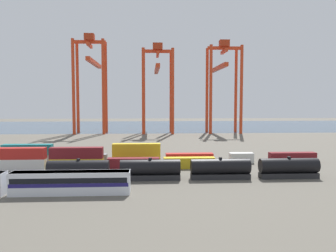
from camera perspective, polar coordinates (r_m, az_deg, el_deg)
The scene contains 21 objects.
ground_plane at distance 117.56m, azimuth -5.47°, elevation -3.67°, with size 420.00×420.00×0.00m, color #5B564C.
harbour_water at distance 225.07m, azimuth -4.43°, elevation 0.02°, with size 400.00×110.00×0.01m, color #384C60.
passenger_train at distance 64.28m, azimuth -25.23°, elevation -8.54°, with size 41.18×3.14×3.90m.
freight_tank_row at distance 69.88m, azimuth 2.94°, elevation -7.18°, with size 55.01×3.00×4.46m.
shipping_container_1 at distance 86.29m, azimuth -23.62°, elevation -5.92°, with size 12.10×2.44×2.60m, color silver.
shipping_container_2 at distance 85.90m, azimuth -23.67°, elevation -4.21°, with size 12.10×2.44×2.60m, color #AD211C.
shipping_container_3 at distance 82.67m, azimuth -14.99°, elevation -6.14°, with size 12.10×2.44×2.60m, color gold.
shipping_container_4 at distance 82.26m, azimuth -15.02°, elevation -4.36°, with size 12.10×2.44×2.60m, color maroon.
shipping_container_5 at distance 81.04m, azimuth -5.79°, elevation -6.23°, with size 12.10×2.44×2.60m, color maroon.
shipping_container_6 at distance 81.53m, azimuth 3.55°, elevation -6.15°, with size 12.10×2.44×2.60m, color gold.
shipping_container_7 at distance 92.32m, azimuth -22.37°, elevation -5.25°, with size 12.10×2.44×2.60m, color slate.
shipping_container_8 at distance 91.95m, azimuth -22.42°, elevation -3.65°, with size 12.10×2.44×2.60m, color #146066.
shipping_container_9 at distance 88.83m, azimuth -14.07°, elevation -5.42°, with size 12.10×2.44×2.60m, color slate.
shipping_container_10 at distance 87.33m, azimuth -5.29°, elevation -5.48°, with size 12.10×2.44×2.60m, color gold.
shipping_container_11 at distance 86.94m, azimuth -5.30°, elevation -3.79°, with size 12.10×2.44×2.60m, color gold.
shipping_container_12 at distance 87.90m, azimuth 3.59°, elevation -5.41°, with size 12.10×2.44×2.60m, color #AD211C.
shipping_container_13 at distance 90.50m, azimuth 12.15°, elevation -5.22°, with size 6.04×2.44×2.60m, color silver.
shipping_container_14 at distance 94.98m, azimuth 20.06°, elevation -4.94°, with size 12.10×2.44×2.60m, color maroon.
gantry_crane_west at distance 178.51m, azimuth -12.73°, elevation 8.54°, with size 15.92×41.02×49.23m.
gantry_crane_central at distance 176.25m, azimuth -1.77°, elevation 7.96°, with size 15.81×41.73×44.98m.
gantry_crane_east at distance 179.85m, azimuth 9.10°, elevation 8.08°, with size 16.88×38.57×46.84m.
Camera 1 is at (4.49, -76.42, 15.70)m, focal length 36.48 mm.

